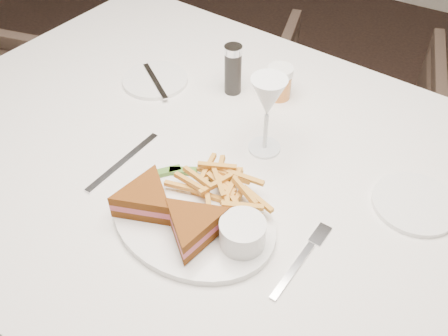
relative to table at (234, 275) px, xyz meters
name	(u,v)px	position (x,y,z in m)	size (l,w,h in m)	color
ground	(170,303)	(-0.25, 0.02, -0.38)	(5.00, 5.00, 0.00)	black
table	(234,275)	(0.00, 0.00, 0.00)	(1.50, 1.00, 0.75)	silver
chair_far	(348,108)	(-0.02, 0.91, -0.08)	(0.58, 0.55, 0.60)	#413228
table_setting	(219,176)	(0.00, -0.06, 0.41)	(0.82, 0.62, 0.18)	white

